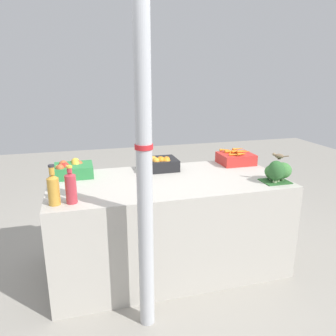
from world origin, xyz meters
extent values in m
plane|color=gray|center=(0.00, 0.00, 0.00)|extent=(10.00, 10.00, 0.00)
cube|color=#B7B2A8|center=(0.00, 0.00, 0.41)|extent=(1.96, 0.95, 0.82)
cylinder|color=#B7BABF|center=(-0.33, -0.65, 1.14)|extent=(0.10, 0.10, 2.29)
cylinder|color=red|center=(-0.33, -0.65, 1.26)|extent=(0.11, 0.11, 0.03)
cube|color=#2D8442|center=(-0.77, 0.31, 0.87)|extent=(0.33, 0.27, 0.10)
sphere|color=gold|center=(-0.88, 0.25, 0.91)|extent=(0.06, 0.06, 0.06)
sphere|color=gold|center=(-0.74, 0.34, 0.91)|extent=(0.08, 0.08, 0.08)
sphere|color=#BC562D|center=(-0.85, 0.34, 0.92)|extent=(0.08, 0.08, 0.08)
sphere|color=#BC562D|center=(-0.87, 0.22, 0.92)|extent=(0.07, 0.07, 0.07)
sphere|color=red|center=(-0.83, 0.27, 0.92)|extent=(0.07, 0.07, 0.07)
sphere|color=red|center=(-0.86, 0.27, 0.91)|extent=(0.06, 0.06, 0.06)
sphere|color=#BC562D|center=(-0.72, 0.35, 0.91)|extent=(0.08, 0.08, 0.08)
sphere|color=gold|center=(-0.75, 0.40, 0.92)|extent=(0.08, 0.08, 0.08)
cube|color=black|center=(0.00, 0.31, 0.87)|extent=(0.33, 0.27, 0.10)
sphere|color=orange|center=(-0.05, 0.24, 0.92)|extent=(0.07, 0.07, 0.07)
sphere|color=orange|center=(0.00, 0.25, 0.92)|extent=(0.08, 0.08, 0.08)
sphere|color=orange|center=(-0.07, 0.35, 0.91)|extent=(0.08, 0.08, 0.08)
sphere|color=orange|center=(0.05, 0.23, 0.91)|extent=(0.08, 0.08, 0.08)
sphere|color=orange|center=(-0.06, 0.30, 0.91)|extent=(0.09, 0.09, 0.09)
sphere|color=orange|center=(0.07, 0.30, 0.91)|extent=(0.07, 0.07, 0.07)
cube|color=red|center=(0.78, 0.31, 0.87)|extent=(0.33, 0.27, 0.10)
cone|color=orange|center=(0.77, 0.35, 0.93)|extent=(0.16, 0.07, 0.03)
cone|color=orange|center=(0.80, 0.21, 0.94)|extent=(0.12, 0.05, 0.03)
cone|color=orange|center=(0.86, 0.41, 0.94)|extent=(0.14, 0.05, 0.03)
cone|color=orange|center=(0.83, 0.33, 0.94)|extent=(0.17, 0.05, 0.03)
cone|color=orange|center=(0.72, 0.42, 0.94)|extent=(0.13, 0.05, 0.02)
cone|color=orange|center=(0.75, 0.36, 0.93)|extent=(0.13, 0.03, 0.03)
cone|color=orange|center=(0.76, 0.23, 0.93)|extent=(0.17, 0.07, 0.03)
cone|color=orange|center=(0.85, 0.28, 0.94)|extent=(0.14, 0.05, 0.03)
cone|color=orange|center=(0.81, 0.31, 0.94)|extent=(0.14, 0.05, 0.03)
cone|color=orange|center=(0.78, 0.34, 0.93)|extent=(0.14, 0.06, 0.03)
cube|color=#2D602D|center=(0.84, -0.30, 0.82)|extent=(0.22, 0.18, 0.01)
ellipsoid|color=#427F3D|center=(0.91, -0.29, 0.91)|extent=(0.14, 0.14, 0.13)
cylinder|color=#B2C693|center=(0.91, -0.29, 0.84)|extent=(0.03, 0.03, 0.02)
ellipsoid|color=#2D602D|center=(0.81, -0.34, 0.93)|extent=(0.13, 0.13, 0.16)
cylinder|color=#B2C693|center=(0.81, -0.34, 0.84)|extent=(0.03, 0.03, 0.02)
ellipsoid|color=#2D602D|center=(0.85, -0.31, 0.91)|extent=(0.11, 0.11, 0.14)
cylinder|color=#B2C693|center=(0.85, -0.31, 0.84)|extent=(0.03, 0.03, 0.02)
ellipsoid|color=#427F3D|center=(0.85, -0.25, 0.89)|extent=(0.15, 0.15, 0.12)
cylinder|color=#B2C693|center=(0.85, -0.25, 0.84)|extent=(0.03, 0.03, 0.02)
ellipsoid|color=#387033|center=(0.83, -0.25, 0.89)|extent=(0.11, 0.11, 0.12)
cylinder|color=#B2C693|center=(0.83, -0.25, 0.84)|extent=(0.03, 0.03, 0.02)
cylinder|color=gold|center=(-0.89, -0.33, 0.91)|extent=(0.08, 0.08, 0.19)
cone|color=gold|center=(-0.89, -0.33, 1.02)|extent=(0.08, 0.08, 0.03)
cylinder|color=gold|center=(-0.89, -0.33, 1.06)|extent=(0.04, 0.04, 0.05)
cylinder|color=#2D2D33|center=(-0.89, -0.33, 1.09)|extent=(0.04, 0.04, 0.01)
cylinder|color=#B2333D|center=(-0.78, -0.33, 0.92)|extent=(0.08, 0.08, 0.20)
cone|color=#B2333D|center=(-0.78, -0.33, 1.03)|extent=(0.08, 0.08, 0.02)
cylinder|color=#B2333D|center=(-0.78, -0.33, 1.05)|extent=(0.03, 0.03, 0.04)
cylinder|color=gold|center=(-0.78, -0.33, 1.08)|extent=(0.04, 0.04, 0.01)
cube|color=#4C3D2D|center=(0.86, -0.30, 1.01)|extent=(0.02, 0.02, 0.01)
ellipsoid|color=#7A664C|center=(0.86, -0.30, 1.03)|extent=(0.08, 0.07, 0.04)
sphere|color=#897556|center=(0.82, -0.27, 1.05)|extent=(0.03, 0.03, 0.03)
cone|color=#4C3D28|center=(0.81, -0.26, 1.05)|extent=(0.02, 0.01, 0.01)
cube|color=#7A664C|center=(0.90, -0.33, 1.04)|extent=(0.04, 0.04, 0.01)
camera|label=1|loc=(-0.70, -2.54, 1.68)|focal=35.00mm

